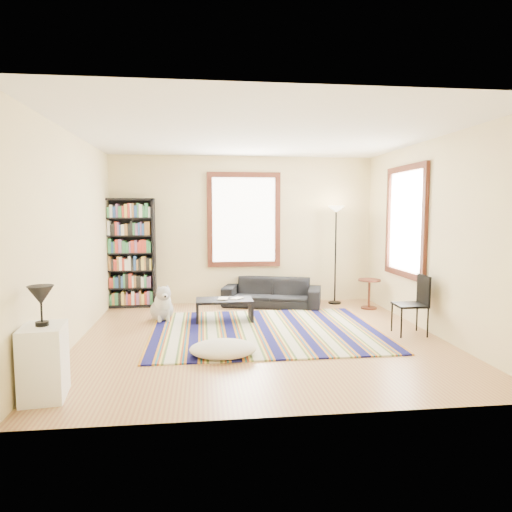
{
  "coord_description": "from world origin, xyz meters",
  "views": [
    {
      "loc": [
        -0.8,
        -6.23,
        1.78
      ],
      "look_at": [
        0.0,
        0.5,
        1.1
      ],
      "focal_mm": 32.0,
      "sensor_mm": 36.0,
      "label": 1
    }
  ],
  "objects": [
    {
      "name": "floor",
      "position": [
        0.0,
        0.0,
        -0.05
      ],
      "size": [
        5.0,
        5.0,
        0.1
      ],
      "primitive_type": "cube",
      "color": "#AC894F",
      "rests_on": "ground"
    },
    {
      "name": "ceiling",
      "position": [
        0.0,
        0.0,
        2.85
      ],
      "size": [
        5.0,
        5.0,
        0.1
      ],
      "primitive_type": "cube",
      "color": "white",
      "rests_on": "floor"
    },
    {
      "name": "wall_back",
      "position": [
        0.0,
        2.55,
        1.4
      ],
      "size": [
        5.0,
        0.1,
        2.8
      ],
      "primitive_type": "cube",
      "color": "#CEB58B",
      "rests_on": "floor"
    },
    {
      "name": "wall_front",
      "position": [
        0.0,
        -2.55,
        1.4
      ],
      "size": [
        5.0,
        0.1,
        2.8
      ],
      "primitive_type": "cube",
      "color": "#CEB58B",
      "rests_on": "floor"
    },
    {
      "name": "wall_left",
      "position": [
        -2.55,
        0.0,
        1.4
      ],
      "size": [
        0.1,
        5.0,
        2.8
      ],
      "primitive_type": "cube",
      "color": "#CEB58B",
      "rests_on": "floor"
    },
    {
      "name": "wall_right",
      "position": [
        2.55,
        0.0,
        1.4
      ],
      "size": [
        0.1,
        5.0,
        2.8
      ],
      "primitive_type": "cube",
      "color": "#CEB58B",
      "rests_on": "floor"
    },
    {
      "name": "window_back",
      "position": [
        0.0,
        2.47,
        1.6
      ],
      "size": [
        1.2,
        0.06,
        1.6
      ],
      "primitive_type": "cube",
      "color": "white",
      "rests_on": "wall_back"
    },
    {
      "name": "window_right",
      "position": [
        2.47,
        0.8,
        1.6
      ],
      "size": [
        0.06,
        1.2,
        1.6
      ],
      "primitive_type": "cube",
      "color": "white",
      "rests_on": "wall_right"
    },
    {
      "name": "rug",
      "position": [
        0.11,
        0.28,
        0.01
      ],
      "size": [
        3.33,
        2.66,
        0.02
      ],
      "primitive_type": "cube",
      "color": "#0D0D42",
      "rests_on": "floor"
    },
    {
      "name": "sofa",
      "position": [
        0.48,
        2.05,
        0.26
      ],
      "size": [
        1.92,
        1.19,
        0.52
      ],
      "primitive_type": "imported",
      "rotation": [
        0.0,
        0.0,
        -0.29
      ],
      "color": "black",
      "rests_on": "floor"
    },
    {
      "name": "bookshelf",
      "position": [
        -2.11,
        2.32,
        1.0
      ],
      "size": [
        0.9,
        0.3,
        2.0
      ],
      "primitive_type": "cube",
      "color": "black",
      "rests_on": "floor"
    },
    {
      "name": "coffee_table",
      "position": [
        -0.46,
        0.99,
        0.18
      ],
      "size": [
        1.01,
        0.74,
        0.36
      ],
      "primitive_type": "cube",
      "rotation": [
        0.0,
        0.0,
        0.29
      ],
      "color": "black",
      "rests_on": "floor"
    },
    {
      "name": "book_a",
      "position": [
        -0.56,
        0.99,
        0.37
      ],
      "size": [
        0.19,
        0.24,
        0.02
      ],
      "primitive_type": "imported",
      "rotation": [
        0.0,
        0.0,
        -0.17
      ],
      "color": "beige",
      "rests_on": "coffee_table"
    },
    {
      "name": "book_b",
      "position": [
        -0.31,
        1.04,
        0.37
      ],
      "size": [
        0.24,
        0.24,
        0.01
      ],
      "primitive_type": "imported",
      "rotation": [
        0.0,
        0.0,
        -0.77
      ],
      "color": "beige",
      "rests_on": "coffee_table"
    },
    {
      "name": "floor_cushion",
      "position": [
        -0.56,
        -0.82,
        0.1
      ],
      "size": [
        0.99,
        0.87,
        0.2
      ],
      "primitive_type": "ellipsoid",
      "rotation": [
        0.0,
        0.0,
        0.38
      ],
      "color": "beige",
      "rests_on": "floor"
    },
    {
      "name": "floor_lamp",
      "position": [
        1.72,
        2.15,
        0.93
      ],
      "size": [
        0.36,
        0.36,
        1.86
      ],
      "primitive_type": null,
      "rotation": [
        0.0,
        0.0,
        -0.23
      ],
      "color": "black",
      "rests_on": "floor"
    },
    {
      "name": "side_table",
      "position": [
        2.2,
        1.62,
        0.27
      ],
      "size": [
        0.5,
        0.5,
        0.54
      ],
      "primitive_type": "cylinder",
      "rotation": [
        0.0,
        0.0,
        -0.29
      ],
      "color": "#421A10",
      "rests_on": "floor"
    },
    {
      "name": "folding_chair",
      "position": [
        2.15,
        -0.11,
        0.43
      ],
      "size": [
        0.44,
        0.42,
        0.86
      ],
      "primitive_type": "cube",
      "rotation": [
        0.0,
        0.0,
        -0.05
      ],
      "color": "black",
      "rests_on": "floor"
    },
    {
      "name": "white_cabinet",
      "position": [
        -2.3,
        -1.83,
        0.35
      ],
      "size": [
        0.44,
        0.54,
        0.7
      ],
      "primitive_type": "cube",
      "rotation": [
        0.0,
        0.0,
        0.12
      ],
      "color": "white",
      "rests_on": "floor"
    },
    {
      "name": "table_lamp",
      "position": [
        -2.3,
        -1.83,
        0.89
      ],
      "size": [
        0.3,
        0.3,
        0.38
      ],
      "primitive_type": null,
      "rotation": [
        0.0,
        0.0,
        0.31
      ],
      "color": "black",
      "rests_on": "white_cabinet"
    },
    {
      "name": "dog",
      "position": [
        -1.46,
        1.15,
        0.29
      ],
      "size": [
        0.55,
        0.67,
        0.58
      ],
      "primitive_type": null,
      "rotation": [
        0.0,
        0.0,
        0.25
      ],
      "color": "silver",
      "rests_on": "floor"
    }
  ]
}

